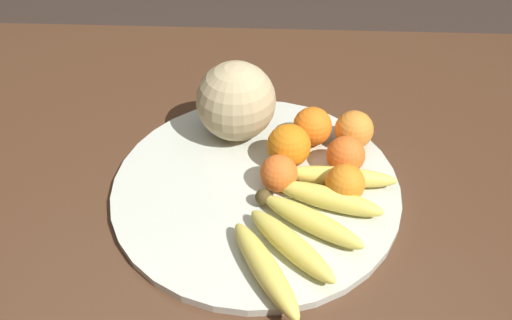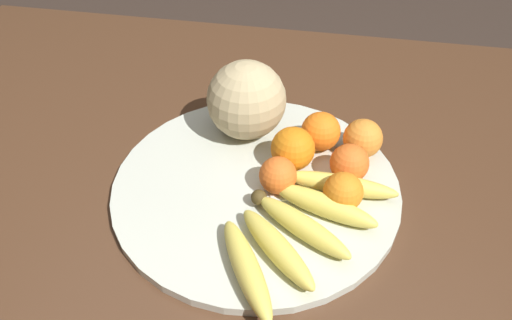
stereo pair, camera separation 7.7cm
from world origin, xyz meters
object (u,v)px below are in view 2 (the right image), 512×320
(kitchen_table, at_px, (218,223))
(orange_back_left, at_px, (349,163))
(orange_front_left, at_px, (343,192))
(orange_mid_center, at_px, (293,149))
(fruit_bowl, at_px, (256,186))
(produce_tag, at_px, (297,195))
(orange_back_right, at_px, (321,131))
(melon, at_px, (246,100))
(orange_top_small, at_px, (363,138))
(orange_front_right, at_px, (278,175))
(banana_bunch, at_px, (298,226))

(kitchen_table, height_order, orange_back_left, orange_back_left)
(orange_front_left, height_order, orange_mid_center, orange_mid_center)
(fruit_bowl, distance_m, produce_tag, 0.07)
(orange_mid_center, bearing_deg, kitchen_table, -150.85)
(fruit_bowl, xyz_separation_m, orange_back_right, (0.09, 0.11, 0.04))
(orange_mid_center, height_order, orange_back_right, orange_mid_center)
(melon, height_order, produce_tag, melon)
(orange_top_small, xyz_separation_m, produce_tag, (-0.10, -0.12, -0.03))
(orange_mid_center, relative_size, orange_back_left, 1.16)
(kitchen_table, relative_size, orange_mid_center, 19.90)
(orange_mid_center, xyz_separation_m, orange_back_left, (0.09, -0.01, -0.00))
(fruit_bowl, distance_m, orange_mid_center, 0.09)
(orange_front_left, xyz_separation_m, orange_top_small, (0.03, 0.13, 0.00))
(fruit_bowl, relative_size, melon, 3.35)
(orange_front_right, distance_m, orange_back_right, 0.13)
(banana_bunch, distance_m, produce_tag, 0.08)
(kitchen_table, height_order, melon, melon)
(orange_mid_center, relative_size, produce_tag, 0.84)
(banana_bunch, relative_size, orange_back_left, 4.56)
(kitchen_table, relative_size, produce_tag, 16.76)
(orange_back_left, xyz_separation_m, orange_back_right, (-0.05, 0.07, 0.00))
(melon, xyz_separation_m, orange_top_small, (0.20, -0.02, -0.04))
(orange_front_left, bearing_deg, orange_back_left, 84.36)
(banana_bunch, height_order, orange_top_small, orange_top_small)
(banana_bunch, xyz_separation_m, orange_top_small, (0.08, 0.20, 0.02))
(fruit_bowl, distance_m, orange_front_left, 0.14)
(banana_bunch, bearing_deg, orange_back_right, 118.37)
(banana_bunch, height_order, orange_front_left, orange_front_left)
(fruit_bowl, xyz_separation_m, orange_back_left, (0.14, 0.04, 0.04))
(orange_back_right, bearing_deg, orange_back_left, -53.48)
(produce_tag, bearing_deg, orange_top_small, 43.23)
(fruit_bowl, xyz_separation_m, banana_bunch, (0.08, -0.09, 0.02))
(orange_mid_center, relative_size, orange_back_right, 1.07)
(fruit_bowl, distance_m, orange_front_right, 0.05)
(banana_bunch, relative_size, orange_mid_center, 3.93)
(orange_front_left, xyz_separation_m, orange_mid_center, (-0.09, 0.08, 0.01))
(orange_back_left, distance_m, produce_tag, 0.10)
(orange_back_right, distance_m, orange_top_small, 0.07)
(orange_front_left, relative_size, orange_top_small, 0.91)
(orange_front_left, distance_m, orange_mid_center, 0.12)
(kitchen_table, xyz_separation_m, orange_back_right, (0.16, 0.12, 0.13))
(banana_bunch, bearing_deg, orange_front_left, 81.06)
(kitchen_table, bearing_deg, banana_bunch, -28.84)
(kitchen_table, relative_size, orange_back_right, 21.38)
(fruit_bowl, height_order, orange_back_left, orange_back_left)
(orange_back_left, relative_size, produce_tag, 0.73)
(banana_bunch, height_order, orange_front_right, orange_front_right)
(produce_tag, bearing_deg, orange_front_right, 156.61)
(orange_mid_center, bearing_deg, orange_back_left, -8.08)
(kitchen_table, distance_m, orange_back_left, 0.25)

